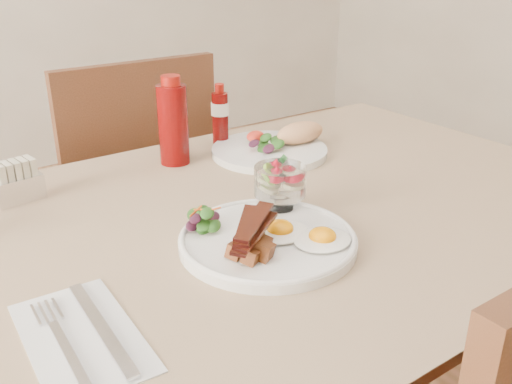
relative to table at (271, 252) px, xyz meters
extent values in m
cylinder|color=brown|center=(0.59, 0.36, -0.31)|extent=(0.06, 0.06, 0.71)
cube|color=brown|center=(0.00, 0.00, 0.07)|extent=(1.30, 0.85, 0.04)
cube|color=tan|center=(0.00, 0.00, 0.09)|extent=(1.33, 0.88, 0.00)
cylinder|color=brown|center=(-0.18, 0.57, -0.44)|extent=(0.04, 0.04, 0.45)
cylinder|color=brown|center=(0.18, 0.57, -0.44)|extent=(0.04, 0.04, 0.45)
cylinder|color=brown|center=(-0.18, 0.93, -0.44)|extent=(0.04, 0.04, 0.45)
cylinder|color=brown|center=(0.18, 0.93, -0.44)|extent=(0.04, 0.04, 0.45)
cube|color=brown|center=(0.00, 0.75, -0.20)|extent=(0.42, 0.42, 0.03)
cube|color=brown|center=(0.00, 0.55, 0.04)|extent=(0.42, 0.03, 0.46)
cylinder|color=white|center=(-0.09, -0.10, 0.10)|extent=(0.28, 0.28, 0.02)
ellipsoid|color=white|center=(-0.03, -0.17, 0.11)|extent=(0.12, 0.11, 0.01)
ellipsoid|color=orange|center=(-0.03, -0.17, 0.12)|extent=(0.04, 0.04, 0.03)
ellipsoid|color=white|center=(-0.07, -0.11, 0.11)|extent=(0.12, 0.11, 0.01)
ellipsoid|color=orange|center=(-0.07, -0.11, 0.12)|extent=(0.04, 0.04, 0.03)
cube|color=brown|center=(-0.15, -0.13, 0.12)|extent=(0.03, 0.03, 0.02)
cube|color=brown|center=(-0.12, -0.14, 0.12)|extent=(0.03, 0.03, 0.03)
cube|color=brown|center=(-0.15, -0.15, 0.12)|extent=(0.03, 0.03, 0.02)
cube|color=brown|center=(-0.12, -0.12, 0.12)|extent=(0.03, 0.03, 0.02)
cube|color=brown|center=(-0.13, -0.16, 0.12)|extent=(0.03, 0.03, 0.03)
cube|color=brown|center=(-0.16, -0.13, 0.12)|extent=(0.03, 0.03, 0.02)
cube|color=brown|center=(-0.13, -0.13, 0.13)|extent=(0.03, 0.03, 0.02)
cube|color=brown|center=(-0.14, -0.14, 0.13)|extent=(0.03, 0.03, 0.02)
cube|color=#481B0C|center=(-0.14, -0.13, 0.14)|extent=(0.10, 0.09, 0.01)
cube|color=#481B0C|center=(-0.13, -0.14, 0.14)|extent=(0.11, 0.08, 0.01)
cube|color=#481B0C|center=(-0.14, -0.13, 0.15)|extent=(0.09, 0.10, 0.01)
cube|color=#481B0C|center=(-0.13, -0.13, 0.16)|extent=(0.10, 0.08, 0.01)
ellipsoid|color=#1B4412|center=(-0.16, -0.03, 0.11)|extent=(0.04, 0.03, 0.01)
ellipsoid|color=#1B4412|center=(-0.14, -0.01, 0.11)|extent=(0.04, 0.03, 0.01)
ellipsoid|color=#371124|center=(-0.17, -0.02, 0.11)|extent=(0.03, 0.03, 0.01)
ellipsoid|color=#1B4412|center=(-0.15, -0.04, 0.12)|extent=(0.04, 0.03, 0.01)
ellipsoid|color=#1B4412|center=(-0.16, -0.04, 0.12)|extent=(0.03, 0.03, 0.01)
ellipsoid|color=#371124|center=(-0.14, -0.03, 0.12)|extent=(0.03, 0.02, 0.01)
ellipsoid|color=#1B4412|center=(-0.16, -0.01, 0.13)|extent=(0.04, 0.03, 0.01)
ellipsoid|color=#1B4412|center=(-0.15, -0.01, 0.13)|extent=(0.03, 0.03, 0.01)
ellipsoid|color=#371124|center=(-0.17, -0.03, 0.13)|extent=(0.03, 0.02, 0.01)
ellipsoid|color=#1B4412|center=(-0.15, -0.03, 0.14)|extent=(0.03, 0.03, 0.01)
cylinder|color=orange|center=(-0.15, -0.02, 0.14)|extent=(0.03, 0.03, 0.01)
cylinder|color=orange|center=(-0.16, -0.02, 0.14)|extent=(0.03, 0.02, 0.01)
cylinder|color=orange|center=(-0.14, -0.03, 0.14)|extent=(0.03, 0.01, 0.01)
cylinder|color=white|center=(-0.01, -0.03, 0.11)|extent=(0.05, 0.05, 0.01)
cylinder|color=white|center=(-0.01, -0.03, 0.12)|extent=(0.02, 0.02, 0.02)
cylinder|color=white|center=(-0.01, -0.03, 0.16)|extent=(0.09, 0.09, 0.05)
cylinder|color=beige|center=(-0.02, -0.02, 0.15)|extent=(0.02, 0.02, 0.01)
cylinder|color=beige|center=(0.01, -0.03, 0.15)|extent=(0.02, 0.02, 0.01)
cylinder|color=beige|center=(-0.01, -0.01, 0.15)|extent=(0.02, 0.02, 0.01)
cylinder|color=#88AD35|center=(-0.02, -0.02, 0.17)|extent=(0.04, 0.04, 0.01)
cone|color=red|center=(0.01, -0.04, 0.17)|extent=(0.02, 0.02, 0.03)
cone|color=red|center=(-0.02, -0.04, 0.18)|extent=(0.02, 0.02, 0.03)
cone|color=red|center=(0.00, -0.02, 0.18)|extent=(0.02, 0.02, 0.03)
ellipsoid|color=#2A7431|center=(0.00, -0.03, 0.19)|extent=(0.02, 0.01, 0.00)
ellipsoid|color=#2A7431|center=(0.01, -0.03, 0.19)|extent=(0.02, 0.01, 0.00)
cylinder|color=white|center=(0.17, 0.23, 0.10)|extent=(0.26, 0.26, 0.02)
ellipsoid|color=#1B4412|center=(0.15, 0.23, 0.11)|extent=(0.05, 0.04, 0.01)
ellipsoid|color=#1B4412|center=(0.16, 0.26, 0.11)|extent=(0.04, 0.04, 0.01)
ellipsoid|color=#371124|center=(0.15, 0.21, 0.11)|extent=(0.04, 0.03, 0.01)
ellipsoid|color=#1B4412|center=(0.17, 0.21, 0.12)|extent=(0.04, 0.04, 0.01)
ellipsoid|color=#1B4412|center=(0.19, 0.23, 0.12)|extent=(0.04, 0.03, 0.01)
ellipsoid|color=#371124|center=(0.13, 0.24, 0.12)|extent=(0.04, 0.03, 0.01)
ellipsoid|color=#1B4412|center=(0.16, 0.24, 0.13)|extent=(0.04, 0.03, 0.01)
ellipsoid|color=red|center=(0.16, 0.27, 0.12)|extent=(0.04, 0.04, 0.03)
ellipsoid|color=tan|center=(0.25, 0.23, 0.13)|extent=(0.14, 0.10, 0.05)
cylinder|color=#5B0505|center=(-0.03, 0.31, 0.17)|extent=(0.08, 0.08, 0.17)
cylinder|color=maroon|center=(-0.03, 0.31, 0.27)|extent=(0.05, 0.05, 0.02)
cylinder|color=#5B0505|center=(0.11, 0.35, 0.15)|extent=(0.05, 0.05, 0.12)
cylinder|color=white|center=(0.11, 0.35, 0.18)|extent=(0.05, 0.05, 0.03)
cylinder|color=maroon|center=(0.11, 0.35, 0.22)|extent=(0.03, 0.03, 0.02)
cube|color=silver|center=(-0.36, 0.30, 0.11)|extent=(0.09, 0.06, 0.05)
cube|color=#BEB186|center=(-0.39, 0.30, 0.14)|extent=(0.02, 0.04, 0.05)
cube|color=#BEB186|center=(-0.37, 0.30, 0.14)|extent=(0.02, 0.04, 0.05)
cube|color=#BEB186|center=(-0.36, 0.30, 0.14)|extent=(0.02, 0.04, 0.05)
cube|color=#BEB186|center=(-0.34, 0.30, 0.14)|extent=(0.02, 0.04, 0.05)
cube|color=#BEB186|center=(-0.33, 0.30, 0.14)|extent=(0.02, 0.04, 0.05)
cube|color=silver|center=(-0.41, -0.16, 0.09)|extent=(0.13, 0.23, 0.00)
cube|color=silver|center=(-0.38, -0.16, 0.09)|extent=(0.02, 0.22, 0.00)
cube|color=silver|center=(-0.43, -0.19, 0.09)|extent=(0.02, 0.15, 0.00)
cube|color=silver|center=(-0.44, -0.09, 0.09)|extent=(0.01, 0.05, 0.00)
cube|color=silver|center=(-0.43, -0.09, 0.09)|extent=(0.01, 0.05, 0.00)
cube|color=silver|center=(-0.42, -0.09, 0.09)|extent=(0.01, 0.05, 0.00)
cube|color=silver|center=(-0.41, -0.09, 0.09)|extent=(0.01, 0.05, 0.00)
camera|label=1|loc=(-0.56, -0.74, 0.53)|focal=40.00mm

